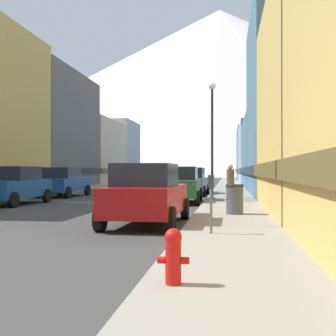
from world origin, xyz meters
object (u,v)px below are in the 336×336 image
car_driving_1 (155,177)px  car_right_0 (147,194)px  pedestrian_2 (230,183)px  parking_meter_near (211,196)px  car_right_2 (191,181)px  car_left_1 (14,185)px  car_left_2 (63,182)px  pedestrian_0 (230,184)px  car_driving_0 (161,177)px  trash_bin_right (235,199)px  streetlamp_right (212,123)px  car_right_1 (180,185)px  fire_hydrant_near (173,254)px

car_driving_1 → car_right_0: bearing=-81.0°
car_right_0 → pedestrian_2: bearing=77.2°
car_driving_1 → parking_meter_near: car_driving_1 is taller
parking_meter_near → car_right_2: bearing=96.1°
car_left_1 → car_left_2: (-0.00, 6.34, 0.00)m
pedestrian_0 → pedestrian_2: bearing=90.0°
car_driving_0 → trash_bin_right: size_ratio=4.49×
car_driving_0 → pedestrian_2: (7.85, -27.55, 0.06)m
car_driving_1 → parking_meter_near: (7.35, -36.50, 0.11)m
pedestrian_0 → trash_bin_right: bearing=-89.1°
car_right_2 → trash_bin_right: (2.55, -13.67, -0.26)m
car_driving_0 → streetlamp_right: (6.95, -28.72, 3.09)m
car_left_1 → parking_meter_near: 13.46m
car_left_1 → trash_bin_right: (10.15, -4.81, -0.26)m
car_right_1 → streetlamp_right: size_ratio=0.76×
pedestrian_0 → parking_meter_near: bearing=-92.6°
car_left_1 → trash_bin_right: car_left_1 is taller
car_left_1 → car_right_1: bearing=15.5°
car_right_1 → car_driving_0: same height
parking_meter_near → streetlamp_right: (-0.40, 12.17, 2.97)m
car_left_1 → fire_hydrant_near: size_ratio=6.32×
car_driving_1 → fire_hydrant_near: 41.69m
pedestrian_2 → car_right_0: bearing=-102.8°
car_driving_1 → parking_meter_near: size_ratio=3.31×
car_right_0 → car_right_1: size_ratio=1.00×
car_left_2 → car_driving_1: bearing=83.9°
car_right_2 → streetlamp_right: streetlamp_right is taller
parking_meter_near → streetlamp_right: bearing=91.9°
fire_hydrant_near → parking_meter_near: (0.30, 4.59, 0.49)m
car_right_1 → parking_meter_near: (1.95, -11.59, 0.11)m
car_driving_1 → trash_bin_right: car_driving_1 is taller
streetlamp_right → trash_bin_right: bearing=-82.4°
pedestrian_0 → car_right_1: bearing=168.7°
car_driving_1 → streetlamp_right: size_ratio=0.75×
car_right_0 → pedestrian_0: bearing=74.0°
car_right_0 → pedestrian_0: pedestrian_0 is taller
car_left_1 → fire_hydrant_near: car_left_1 is taller
car_right_1 → trash_bin_right: bearing=-69.8°
car_left_1 → car_right_0: size_ratio=1.01×
pedestrian_2 → car_driving_0: bearing=105.9°
car_driving_1 → streetlamp_right: (6.95, -24.33, 3.09)m
car_left_1 → pedestrian_0: bearing=9.1°
car_left_1 → fire_hydrant_near: (9.25, -14.08, -0.37)m
car_left_1 → car_driving_0: size_ratio=1.01×
car_left_1 → streetlamp_right: (9.15, 2.68, 3.09)m
car_right_2 → parking_meter_near: (1.95, -18.35, 0.11)m
car_left_1 → pedestrian_0: pedestrian_0 is taller
car_right_2 → streetlamp_right: 7.08m
streetlamp_right → car_driving_0: bearing=103.6°
parking_meter_near → car_left_1: bearing=135.2°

